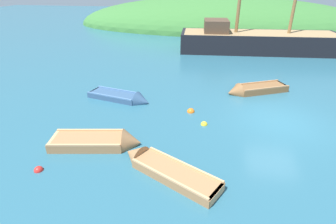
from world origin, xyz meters
name	(u,v)px	position (x,y,z in m)	size (l,w,h in m)	color
ground_plane	(279,121)	(0.00, 0.00, 0.00)	(120.00, 120.00, 0.00)	#285B70
shore_hill	(219,26)	(-2.87, 30.30, 0.00)	(43.21, 20.26, 8.20)	#387033
sailing_ship	(256,44)	(0.54, 14.43, 0.64)	(17.28, 5.18, 12.08)	black
rowboat_outer_left	(162,169)	(-4.83, -4.59, 0.10)	(3.93, 2.72, 0.96)	#9E7047
rowboat_near_dock	(253,90)	(-0.85, 3.59, 0.13)	(3.86, 2.61, 1.06)	brown
rowboat_center	(103,143)	(-7.51, -3.41, 0.12)	(3.76, 1.81, 1.16)	#9E7047
rowboat_outer_right	(124,98)	(-8.15, 1.15, 0.09)	(3.82, 1.87, 1.04)	#335175
buoy_yellow	(204,125)	(-3.53, -0.95, 0.00)	(0.32, 0.32, 0.32)	yellow
buoy_red	(39,170)	(-9.14, -5.32, 0.00)	(0.32, 0.32, 0.32)	red
buoy_orange	(191,112)	(-4.28, 0.28, 0.00)	(0.39, 0.39, 0.39)	orange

